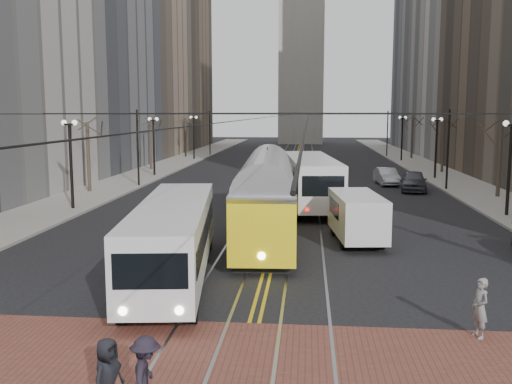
% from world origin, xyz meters
% --- Properties ---
extents(ground, '(260.00, 260.00, 0.00)m').
position_xyz_m(ground, '(0.00, 0.00, 0.00)').
color(ground, black).
rests_on(ground, ground).
extents(sidewalk_left, '(5.00, 140.00, 0.15)m').
position_xyz_m(sidewalk_left, '(-15.00, 45.00, 0.07)').
color(sidewalk_left, gray).
rests_on(sidewalk_left, ground).
extents(sidewalk_right, '(5.00, 140.00, 0.15)m').
position_xyz_m(sidewalk_right, '(15.00, 45.00, 0.07)').
color(sidewalk_right, gray).
rests_on(sidewalk_right, ground).
extents(crosswalk_band, '(25.00, 6.00, 0.01)m').
position_xyz_m(crosswalk_band, '(0.00, -4.00, 0.01)').
color(crosswalk_band, brown).
rests_on(crosswalk_band, ground).
extents(streetcar_rails, '(4.80, 130.00, 0.02)m').
position_xyz_m(streetcar_rails, '(0.00, 45.00, 0.00)').
color(streetcar_rails, gray).
rests_on(streetcar_rails, ground).
extents(centre_lines, '(0.42, 130.00, 0.01)m').
position_xyz_m(centre_lines, '(0.00, 45.00, 0.01)').
color(centre_lines, gold).
rests_on(centre_lines, ground).
extents(building_left_mid, '(16.00, 20.00, 34.00)m').
position_xyz_m(building_left_mid, '(-25.50, 46.00, 17.00)').
color(building_left_mid, slate).
rests_on(building_left_mid, ground).
extents(building_left_far, '(16.00, 20.00, 40.00)m').
position_xyz_m(building_left_far, '(-25.50, 86.00, 20.00)').
color(building_left_far, brown).
rests_on(building_left_far, ground).
extents(building_right_far, '(16.00, 20.00, 40.00)m').
position_xyz_m(building_right_far, '(25.50, 86.00, 20.00)').
color(building_right_far, slate).
rests_on(building_right_far, ground).
extents(lamp_posts, '(27.60, 57.20, 5.60)m').
position_xyz_m(lamp_posts, '(-0.00, 28.75, 2.80)').
color(lamp_posts, black).
rests_on(lamp_posts, ground).
extents(street_trees, '(31.68, 53.28, 5.60)m').
position_xyz_m(street_trees, '(0.00, 35.25, 2.80)').
color(street_trees, '#382D23').
rests_on(street_trees, ground).
extents(trolley_wires, '(25.96, 120.00, 6.60)m').
position_xyz_m(trolley_wires, '(0.00, 34.83, 3.77)').
color(trolley_wires, black).
rests_on(trolley_wires, ground).
extents(transit_bus, '(3.92, 12.06, 2.96)m').
position_xyz_m(transit_bus, '(-3.50, 3.41, 1.48)').
color(transit_bus, silver).
rests_on(transit_bus, ground).
extents(streetcar, '(3.34, 14.48, 3.39)m').
position_xyz_m(streetcar, '(-0.50, 10.91, 1.69)').
color(streetcar, yellow).
rests_on(streetcar, ground).
extents(rear_bus, '(4.07, 13.07, 3.35)m').
position_xyz_m(rear_bus, '(1.80, 20.88, 1.68)').
color(rear_bus, silver).
rests_on(rear_bus, ground).
extents(cargo_van, '(2.64, 5.59, 2.39)m').
position_xyz_m(cargo_van, '(4.00, 10.33, 1.19)').
color(cargo_van, silver).
rests_on(cargo_van, ground).
extents(sedan_grey, '(2.71, 5.12, 1.66)m').
position_xyz_m(sedan_grey, '(10.18, 29.45, 0.83)').
color(sedan_grey, '#43454B').
rests_on(sedan_grey, ground).
extents(sedan_silver, '(1.96, 4.63, 1.49)m').
position_xyz_m(sedan_silver, '(8.54, 33.45, 0.74)').
color(sedan_silver, '#AAAEB2').
rests_on(sedan_silver, ground).
extents(pedestrian_a, '(0.75, 0.94, 1.67)m').
position_xyz_m(pedestrian_a, '(-2.58, -6.50, 0.84)').
color(pedestrian_a, black).
rests_on(pedestrian_a, crosswalk_band).
extents(pedestrian_b, '(0.56, 0.71, 1.73)m').
position_xyz_m(pedestrian_b, '(6.47, -1.50, 0.88)').
color(pedestrian_b, gray).
rests_on(pedestrian_b, crosswalk_band).
extents(pedestrian_d, '(0.83, 1.22, 1.74)m').
position_xyz_m(pedestrian_d, '(-1.75, -6.50, 0.88)').
color(pedestrian_d, black).
rests_on(pedestrian_d, crosswalk_band).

